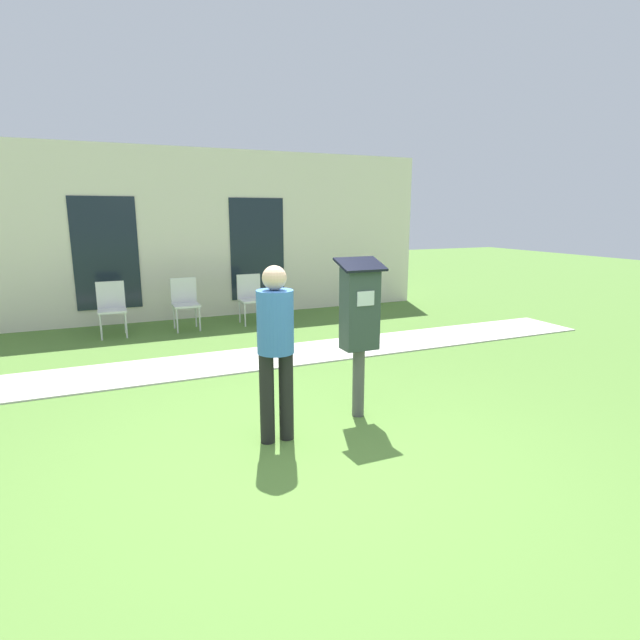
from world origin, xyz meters
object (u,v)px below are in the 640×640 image
at_px(outdoor_chair_left, 112,304).
at_px(outdoor_chair_middle, 185,299).
at_px(outdoor_chair_right, 250,295).
at_px(parking_meter, 360,317).
at_px(person_standing, 276,340).

distance_m(outdoor_chair_left, outdoor_chair_middle, 1.19).
bearing_deg(outdoor_chair_middle, outdoor_chair_right, -22.81).
relative_size(parking_meter, outdoor_chair_middle, 1.77).
bearing_deg(person_standing, outdoor_chair_right, 110.62).
xyz_separation_m(outdoor_chair_left, outdoor_chair_middle, (1.19, 0.01, 0.00)).
height_order(person_standing, outdoor_chair_middle, person_standing).
bearing_deg(parking_meter, outdoor_chair_right, 87.33).
relative_size(parking_meter, outdoor_chair_right, 1.77).
bearing_deg(parking_meter, person_standing, -167.37).
height_order(outdoor_chair_middle, outdoor_chair_right, same).
relative_size(person_standing, outdoor_chair_middle, 1.76).
height_order(parking_meter, outdoor_chair_left, parking_meter).
height_order(outdoor_chair_left, outdoor_chair_right, same).
distance_m(person_standing, outdoor_chair_middle, 4.87).
distance_m(parking_meter, outdoor_chair_right, 4.71).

